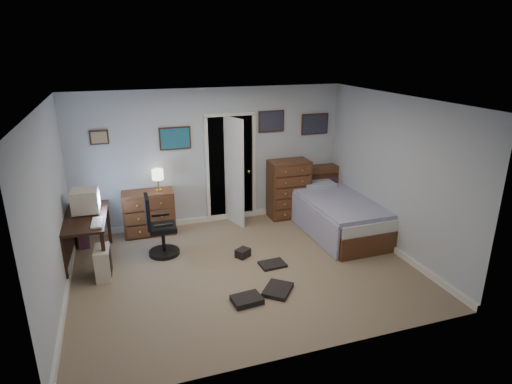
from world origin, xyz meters
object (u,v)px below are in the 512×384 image
(computer_desk, at_px, (80,228))
(low_dresser, at_px, (149,213))
(office_chair, at_px, (159,232))
(bed, at_px, (337,215))
(tall_dresser, at_px, (289,189))

(computer_desk, relative_size, low_dresser, 1.54)
(office_chair, relative_size, bed, 0.48)
(office_chair, height_order, low_dresser, office_chair)
(tall_dresser, height_order, bed, tall_dresser)
(computer_desk, xyz_separation_m, low_dresser, (1.08, 0.80, -0.20))
(tall_dresser, xyz_separation_m, bed, (0.55, -0.97, -0.24))
(office_chair, xyz_separation_m, tall_dresser, (2.58, 0.87, 0.17))
(computer_desk, distance_m, bed, 4.29)
(office_chair, bearing_deg, low_dresser, 95.27)
(low_dresser, height_order, bed, low_dresser)
(low_dresser, bearing_deg, bed, -14.59)
(office_chair, relative_size, tall_dresser, 0.90)
(office_chair, distance_m, bed, 3.13)
(office_chair, relative_size, low_dresser, 1.15)
(office_chair, distance_m, low_dresser, 0.90)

